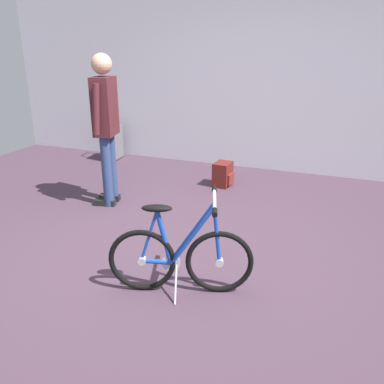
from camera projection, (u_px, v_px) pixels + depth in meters
The scene contains 6 objects.
ground_plane at pixel (175, 254), 3.59m from camera, with size 8.12×8.12×0.00m, color #473342.
back_wall at pixel (256, 71), 5.65m from camera, with size 8.12×0.10×2.81m, color silver.
folding_bike_foreground at pixel (180, 256), 2.96m from camera, with size 1.03×0.53×0.77m.
visitor_near_wall at pixel (106, 122), 4.41m from camera, with size 0.33×0.52×1.67m.
rolling_suitcase at pixel (113, 142), 6.42m from camera, with size 0.21×0.38×0.83m.
backpack_on_floor at pixel (223, 174), 5.26m from camera, with size 0.25×0.28×0.31m.
Camera 1 is at (1.30, -2.91, 1.76)m, focal length 37.72 mm.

